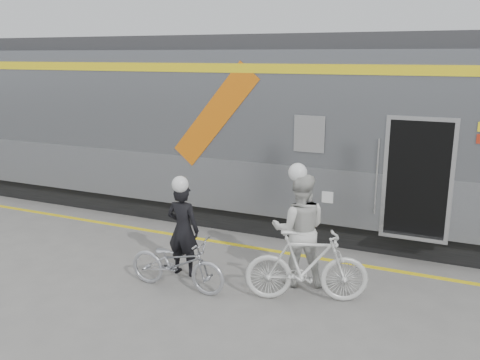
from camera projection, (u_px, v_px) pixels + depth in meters
The scene contains 9 objects.
ground at pixel (204, 294), 8.09m from camera, with size 90.00×90.00×0.00m, color slate.
train at pixel (320, 133), 11.05m from camera, with size 24.00×3.17×4.10m.
safety_strip at pixel (256, 248), 10.00m from camera, with size 24.00×0.12×0.01m, color yellow.
man at pixel (183, 230), 8.65m from camera, with size 0.59×0.39×1.61m, color black.
bicycle_left at pixel (177, 263), 8.17m from camera, with size 0.59×1.69×0.89m, color #B0B1B8.
woman at pixel (299, 229), 8.27m from camera, with size 0.91×0.71×1.87m, color silver.
bicycle_right at pixel (307, 266), 7.75m from camera, with size 0.53×1.89×1.14m, color silver.
helmet_man at pixel (182, 176), 8.42m from camera, with size 0.28×0.28×0.28m, color white.
helmet_woman at pixel (301, 164), 8.01m from camera, with size 0.30×0.30×0.30m, color white.
Camera 1 is at (3.55, -6.54, 3.71)m, focal length 38.00 mm.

